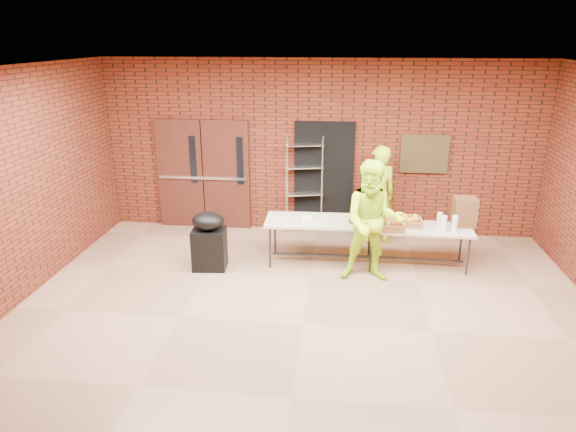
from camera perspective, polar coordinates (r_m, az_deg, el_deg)
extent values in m
cube|color=#8A664A|center=(6.86, 1.64, -12.08)|extent=(8.00, 7.00, 0.04)
cube|color=silver|center=(5.86, 1.95, 16.03)|extent=(8.00, 7.00, 0.04)
cube|color=maroon|center=(9.57, 3.48, 7.55)|extent=(8.00, 0.04, 3.20)
cube|color=maroon|center=(3.07, -3.84, -20.52)|extent=(8.00, 0.04, 3.20)
cube|color=#411912|center=(10.09, -11.86, 4.60)|extent=(0.88, 0.08, 2.10)
cube|color=#411912|center=(9.86, -6.85, 4.52)|extent=(0.88, 0.08, 2.10)
cube|color=black|center=(9.89, -10.51, 6.18)|extent=(0.12, 0.02, 0.90)
cube|color=black|center=(9.68, -5.37, 6.12)|extent=(0.12, 0.02, 0.90)
cube|color=silver|center=(9.92, -9.46, 4.19)|extent=(1.70, 0.04, 0.05)
cube|color=black|center=(9.63, 3.99, 4.26)|extent=(1.10, 0.06, 2.10)
cube|color=#41321A|center=(9.61, 14.92, 6.68)|extent=(0.85, 0.04, 0.70)
cube|color=tan|center=(8.33, 3.73, -0.57)|extent=(1.82, 0.80, 0.04)
cube|color=#2E2E33|center=(8.55, 3.64, -4.36)|extent=(1.60, 0.08, 0.03)
cylinder|color=#2E2E33|center=(8.81, -1.45, -1.98)|extent=(0.04, 0.04, 0.70)
cylinder|color=#2E2E33|center=(8.75, 9.03, -2.37)|extent=(0.04, 0.04, 0.70)
cylinder|color=#2E2E33|center=(8.26, -2.01, -3.49)|extent=(0.04, 0.04, 0.70)
cylinder|color=#2E2E33|center=(8.19, 9.19, -3.93)|extent=(0.04, 0.04, 0.70)
cube|color=tan|center=(8.47, 14.47, -1.33)|extent=(1.65, 0.71, 0.04)
cube|color=#2E2E33|center=(8.67, 14.17, -4.69)|extent=(1.45, 0.07, 0.03)
cylinder|color=#2E2E33|center=(8.76, 9.36, -2.59)|extent=(0.03, 0.03, 0.64)
cylinder|color=#2E2E33|center=(8.97, 18.66, -2.87)|extent=(0.03, 0.03, 0.64)
cylinder|color=#2E2E33|center=(8.26, 9.52, -4.00)|extent=(0.03, 0.03, 0.64)
cylinder|color=#2E2E33|center=(8.48, 19.38, -4.26)|extent=(0.03, 0.03, 0.64)
cube|color=#A57442|center=(8.28, 9.82, -1.05)|extent=(0.48, 0.38, 0.08)
cube|color=#A57442|center=(8.48, 12.94, -0.75)|extent=(0.49, 0.38, 0.08)
cube|color=#A57442|center=(8.26, 11.03, -1.18)|extent=(0.49, 0.38, 0.08)
cylinder|color=#13471F|center=(8.30, 8.24, -0.60)|extent=(0.44, 0.44, 0.02)
cube|color=white|center=(8.35, 2.14, -0.15)|extent=(0.17, 0.11, 0.06)
cube|color=#52311C|center=(8.67, 19.02, 0.46)|extent=(0.35, 0.32, 0.46)
cylinder|color=white|center=(8.36, 16.92, -0.80)|extent=(0.08, 0.08, 0.25)
cylinder|color=white|center=(8.36, 18.03, -0.85)|extent=(0.09, 0.09, 0.27)
cylinder|color=white|center=(8.50, 16.47, -0.43)|extent=(0.08, 0.08, 0.25)
cube|color=black|center=(8.34, -8.71, -3.61)|extent=(0.55, 0.47, 0.66)
ellipsoid|color=black|center=(8.17, -8.88, -0.55)|extent=(0.55, 0.48, 0.28)
imported|color=#C2F81B|center=(9.21, 9.95, 2.28)|extent=(0.76, 0.63, 1.79)
imported|color=#C2F81B|center=(7.76, 9.41, -0.64)|extent=(0.91, 0.71, 1.88)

